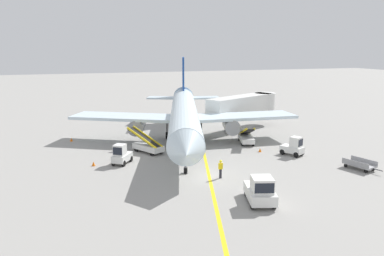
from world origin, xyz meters
The scene contains 14 objects.
ground_plane centered at (0.00, 0.00, 0.00)m, with size 300.00×300.00×0.00m, color gray.
taxi_line_yellow centered at (1.87, 5.00, 0.00)m, with size 0.30×80.00×0.01m, color yellow.
airliner centered at (2.03, 12.99, 3.42)m, with size 27.76×34.63×10.10m.
jet_bridge centered at (13.03, 17.86, 3.54)m, with size 12.70×7.86×4.85m.
pushback_tug centered at (1.86, -6.92, 0.99)m, with size 2.83×3.99×2.20m.
baggage_tug_near_wing centered at (11.55, 3.50, 0.93)m, with size 2.28×2.73×2.10m.
baggage_tug_by_cargo_door centered at (-6.71, 6.28, 0.93)m, with size 2.42×2.72×2.10m.
belt_loader_forward_hold centered at (-3.31, 9.74, 0.78)m, with size 3.56×4.97×2.59m.
belt_loader_aft_hold centered at (9.04, 9.86, 0.78)m, with size 2.67×5.15×2.59m.
baggage_cart_loaded centered at (14.96, -2.66, 0.47)m, with size 2.27×3.83×0.94m.
ground_crew_marshaller centered at (1.16, -0.80, 0.91)m, with size 0.36×0.24×1.70m.
safety_cone_nose_left centered at (8.78, 5.87, 0.22)m, with size 0.36×0.36×0.44m, color orange.
safety_cone_nose_right centered at (-9.46, 6.51, 0.22)m, with size 0.36×0.36×0.44m, color orange.
safety_cone_wingtip_left centered at (-11.38, 17.78, 0.22)m, with size 0.36×0.36×0.44m, color orange.
Camera 1 is at (-11.46, -30.59, 11.52)m, focal length 35.17 mm.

